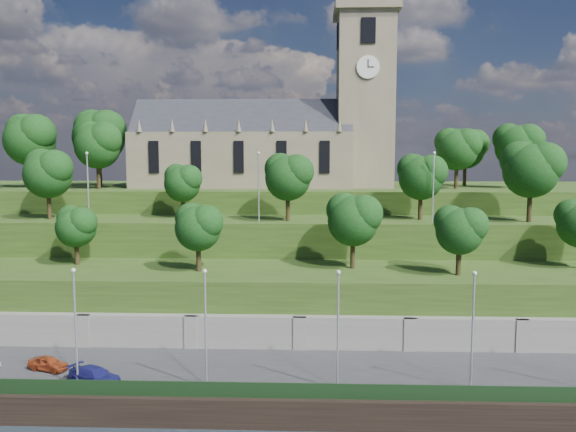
{
  "coord_description": "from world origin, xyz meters",
  "views": [
    {
      "loc": [
        5.75,
        -38.55,
        19.55
      ],
      "look_at": [
        3.24,
        30.0,
        12.27
      ],
      "focal_mm": 35.0,
      "sensor_mm": 36.0,
      "label": 1
    }
  ],
  "objects": [
    {
      "name": "ground",
      "position": [
        0.0,
        0.0,
        0.0
      ],
      "size": [
        320.0,
        320.0,
        0.0
      ],
      "primitive_type": "plane",
      "color": "#1C252D",
      "rests_on": "ground"
    },
    {
      "name": "promenade",
      "position": [
        0.0,
        6.0,
        1.0
      ],
      "size": [
        160.0,
        12.0,
        2.0
      ],
      "primitive_type": "cube",
      "color": "#2D2D30",
      "rests_on": "ground"
    },
    {
      "name": "quay_wall",
      "position": [
        0.0,
        -0.05,
        1.1
      ],
      "size": [
        160.0,
        0.5,
        2.2
      ],
      "primitive_type": "cube",
      "color": "black",
      "rests_on": "ground"
    },
    {
      "name": "fence",
      "position": [
        0.0,
        0.6,
        2.6
      ],
      "size": [
        160.0,
        0.1,
        1.2
      ],
      "primitive_type": "cube",
      "color": "#173316",
      "rests_on": "promenade"
    },
    {
      "name": "retaining_wall",
      "position": [
        0.0,
        11.97,
        2.5
      ],
      "size": [
        160.0,
        2.1,
        5.0
      ],
      "color": "slate",
      "rests_on": "ground"
    },
    {
      "name": "embankment_lower",
      "position": [
        0.0,
        18.0,
        4.0
      ],
      "size": [
        160.0,
        12.0,
        8.0
      ],
      "primitive_type": "cube",
      "color": "#284115",
      "rests_on": "ground"
    },
    {
      "name": "embankment_upper",
      "position": [
        0.0,
        29.0,
        6.0
      ],
      "size": [
        160.0,
        10.0,
        12.0
      ],
      "primitive_type": "cube",
      "color": "#284115",
      "rests_on": "ground"
    },
    {
      "name": "hilltop",
      "position": [
        0.0,
        50.0,
        7.5
      ],
      "size": [
        160.0,
        32.0,
        15.0
      ],
      "primitive_type": "cube",
      "color": "#284115",
      "rests_on": "ground"
    },
    {
      "name": "church",
      "position": [
        0.79,
        45.98,
        22.52
      ],
      "size": [
        38.6,
        12.35,
        27.6
      ],
      "color": "#70634F",
      "rests_on": "hilltop"
    },
    {
      "name": "trees_lower",
      "position": [
        5.55,
        18.15,
        12.77
      ],
      "size": [
        67.43,
        8.7,
        7.85
      ],
      "color": "black",
      "rests_on": "embankment_lower"
    },
    {
      "name": "trees_upper",
      "position": [
        6.62,
        27.92,
        17.69
      ],
      "size": [
        63.58,
        8.38,
        9.35
      ],
      "color": "black",
      "rests_on": "embankment_upper"
    },
    {
      "name": "trees_hilltop",
      "position": [
        -6.83,
        44.62,
        21.99
      ],
      "size": [
        77.99,
        16.17,
        11.89
      ],
      "color": "black",
      "rests_on": "hilltop"
    },
    {
      "name": "lamp_posts_promenade",
      "position": [
        -2.0,
        2.5,
        7.22
      ],
      "size": [
        60.36,
        0.36,
        9.18
      ],
      "color": "#B2B2B7",
      "rests_on": "promenade"
    },
    {
      "name": "lamp_posts_upper",
      "position": [
        0.0,
        26.0,
        16.67
      ],
      "size": [
        40.36,
        0.36,
        8.12
      ],
      "color": "#B2B2B7",
      "rests_on": "embankment_upper"
    },
    {
      "name": "car_left",
      "position": [
        -15.67,
        5.39,
        2.58
      ],
      "size": [
        3.68,
        2.34,
        1.17
      ],
      "primitive_type": "imported",
      "rotation": [
        0.0,
        0.0,
        1.27
      ],
      "color": "#903718",
      "rests_on": "promenade"
    },
    {
      "name": "car_right",
      "position": [
        -10.74,
        2.74,
        2.65
      ],
      "size": [
        4.85,
        3.5,
        1.3
      ],
      "primitive_type": "imported",
      "rotation": [
        0.0,
        0.0,
        1.15
      ],
      "color": "navy",
      "rests_on": "promenade"
    }
  ]
}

